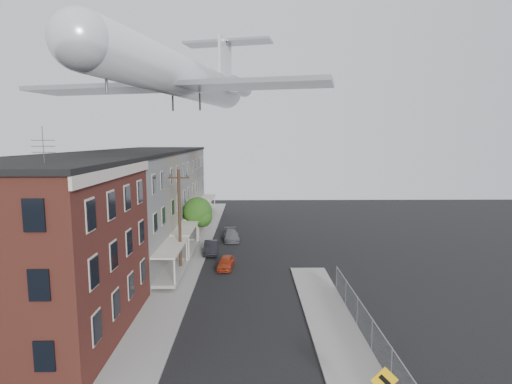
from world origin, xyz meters
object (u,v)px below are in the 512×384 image
at_px(car_mid, 211,248).
at_px(car_far, 231,235).
at_px(airplane, 184,77).
at_px(car_near, 226,263).
at_px(street_tree, 199,213).
at_px(utility_pole, 180,220).

distance_m(car_mid, car_far, 5.60).
relative_size(car_far, airplane, 0.13).
xyz_separation_m(car_near, airplane, (-3.91, 3.27, 16.63)).
bearing_deg(car_near, street_tree, 117.21).
xyz_separation_m(car_near, car_mid, (-1.80, 4.74, 0.07)).
xyz_separation_m(street_tree, car_far, (3.47, 1.38, -2.85)).
xyz_separation_m(utility_pole, car_far, (3.80, 11.31, -4.07)).
xyz_separation_m(utility_pole, car_near, (3.80, 1.27, -4.12)).
bearing_deg(car_near, car_mid, 116.14).
height_order(utility_pole, street_tree, utility_pole).
xyz_separation_m(car_far, airplane, (-3.91, -6.77, 16.58)).
bearing_deg(street_tree, utility_pole, -91.89).
height_order(car_far, airplane, airplane).
height_order(utility_pole, airplane, airplane).
bearing_deg(street_tree, car_far, 21.73).
height_order(car_near, airplane, airplane).
height_order(street_tree, car_near, street_tree).
height_order(car_near, car_far, car_far).
bearing_deg(utility_pole, car_far, 71.43).
relative_size(street_tree, car_mid, 1.36).
distance_m(utility_pole, airplane, 13.31).
height_order(car_near, car_mid, car_mid).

